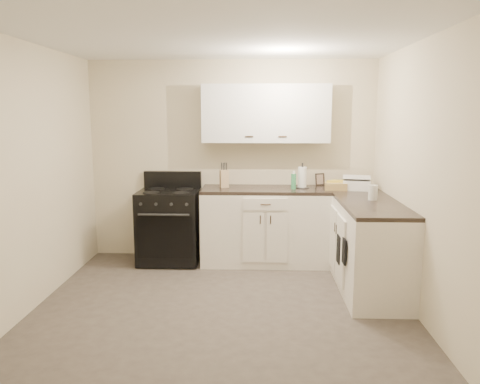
{
  "coord_description": "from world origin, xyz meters",
  "views": [
    {
      "loc": [
        0.33,
        -4.14,
        1.85
      ],
      "look_at": [
        0.14,
        0.85,
        1.0
      ],
      "focal_mm": 35.0,
      "sensor_mm": 36.0,
      "label": 1
    }
  ],
  "objects_px": {
    "knife_block": "(224,179)",
    "countertop_grill": "(357,185)",
    "paper_towel": "(302,177)",
    "stove": "(169,226)",
    "wicker_basket": "(336,186)"
  },
  "relations": [
    {
      "from": "stove",
      "to": "knife_block",
      "type": "relative_size",
      "value": 4.09
    },
    {
      "from": "stove",
      "to": "knife_block",
      "type": "distance_m",
      "value": 0.9
    },
    {
      "from": "knife_block",
      "to": "countertop_grill",
      "type": "relative_size",
      "value": 0.69
    },
    {
      "from": "knife_block",
      "to": "wicker_basket",
      "type": "xyz_separation_m",
      "value": [
        1.35,
        -0.13,
        -0.07
      ]
    },
    {
      "from": "knife_block",
      "to": "paper_towel",
      "type": "distance_m",
      "value": 0.96
    },
    {
      "from": "stove",
      "to": "countertop_grill",
      "type": "xyz_separation_m",
      "value": [
        2.28,
        -0.02,
        0.54
      ]
    },
    {
      "from": "knife_block",
      "to": "countertop_grill",
      "type": "xyz_separation_m",
      "value": [
        1.6,
        -0.09,
        -0.05
      ]
    },
    {
      "from": "knife_block",
      "to": "wicker_basket",
      "type": "height_order",
      "value": "knife_block"
    },
    {
      "from": "knife_block",
      "to": "paper_towel",
      "type": "relative_size",
      "value": 0.85
    },
    {
      "from": "stove",
      "to": "wicker_basket",
      "type": "xyz_separation_m",
      "value": [
        2.03,
        -0.06,
        0.52
      ]
    },
    {
      "from": "stove",
      "to": "wicker_basket",
      "type": "bearing_deg",
      "value": -1.75
    },
    {
      "from": "knife_block",
      "to": "countertop_grill",
      "type": "distance_m",
      "value": 1.6
    },
    {
      "from": "stove",
      "to": "paper_towel",
      "type": "height_order",
      "value": "paper_towel"
    },
    {
      "from": "knife_block",
      "to": "countertop_grill",
      "type": "bearing_deg",
      "value": -20.92
    },
    {
      "from": "wicker_basket",
      "to": "knife_block",
      "type": "bearing_deg",
      "value": 174.6
    }
  ]
}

